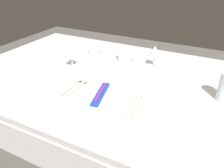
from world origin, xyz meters
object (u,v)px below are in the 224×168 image
at_px(fork_inner, 74,86).
at_px(spoon_soup, 139,103).
at_px(wine_glass_left, 71,52).
at_px(coffee_cup_left, 125,55).
at_px(toothbrush_package, 101,94).
at_px(dinner_knife, 131,104).
at_px(fork_outer, 79,88).
at_px(coffee_cup_right, 94,48).
at_px(wine_glass_centre, 155,52).
at_px(dinner_plate, 101,97).

xyz_separation_m(fork_inner, spoon_soup, (0.36, 0.00, 0.00)).
bearing_deg(wine_glass_left, coffee_cup_left, 40.10).
height_order(toothbrush_package, dinner_knife, toothbrush_package).
bearing_deg(fork_inner, coffee_cup_left, 77.56).
xyz_separation_m(fork_outer, coffee_cup_left, (0.06, 0.44, 0.04)).
height_order(toothbrush_package, coffee_cup_right, coffee_cup_right).
bearing_deg(wine_glass_centre, toothbrush_package, -102.41).
relative_size(fork_inner, coffee_cup_left, 1.81).
height_order(coffee_cup_right, wine_glass_centre, wine_glass_centre).
xyz_separation_m(fork_inner, wine_glass_centre, (0.29, 0.45, 0.09)).
relative_size(toothbrush_package, fork_outer, 0.98).
distance_m(toothbrush_package, coffee_cup_right, 0.59).
bearing_deg(wine_glass_left, dinner_knife, -24.79).
xyz_separation_m(toothbrush_package, spoon_soup, (0.18, 0.04, -0.02)).
distance_m(dinner_knife, coffee_cup_left, 0.51).
bearing_deg(wine_glass_centre, wine_glass_left, -152.34).
bearing_deg(wine_glass_left, fork_outer, -47.87).
height_order(coffee_cup_left, coffee_cup_right, coffee_cup_left).
xyz_separation_m(spoon_soup, wine_glass_centre, (-0.08, 0.45, 0.09)).
height_order(coffee_cup_left, wine_glass_left, wine_glass_left).
relative_size(coffee_cup_right, wine_glass_centre, 0.71).
xyz_separation_m(dinner_knife, wine_glass_left, (-0.50, 0.23, 0.09)).
relative_size(dinner_plate, dinner_knife, 1.16).
xyz_separation_m(dinner_knife, coffee_cup_left, (-0.24, 0.45, 0.04)).
height_order(fork_inner, wine_glass_centre, wine_glass_centre).
bearing_deg(spoon_soup, wine_glass_left, 158.36).
height_order(dinner_knife, coffee_cup_left, coffee_cup_left).
height_order(fork_outer, wine_glass_centre, wine_glass_centre).
height_order(spoon_soup, wine_glass_left, wine_glass_left).
bearing_deg(dinner_plate, fork_inner, 168.83).
distance_m(fork_outer, coffee_cup_left, 0.45).
bearing_deg(fork_outer, dinner_knife, -1.80).
xyz_separation_m(dinner_plate, dinner_knife, (0.15, 0.02, -0.01)).
xyz_separation_m(toothbrush_package, fork_inner, (-0.18, 0.04, -0.02)).
bearing_deg(wine_glass_left, fork_inner, -51.71).
xyz_separation_m(coffee_cup_left, coffee_cup_right, (-0.25, 0.02, -0.00)).
height_order(fork_outer, fork_inner, same).
bearing_deg(coffee_cup_left, spoon_soup, -58.26).
relative_size(dinner_knife, wine_glass_centre, 1.58).
distance_m(dinner_plate, coffee_cup_left, 0.48).
distance_m(toothbrush_package, spoon_soup, 0.19).
height_order(fork_outer, coffee_cup_right, coffee_cup_right).
bearing_deg(dinner_knife, wine_glass_centre, 95.45).
xyz_separation_m(toothbrush_package, wine_glass_centre, (0.11, 0.48, 0.07)).
distance_m(spoon_soup, coffee_cup_left, 0.51).
relative_size(dinner_plate, fork_inner, 1.21).
distance_m(toothbrush_package, fork_outer, 0.15).
xyz_separation_m(coffee_cup_left, wine_glass_left, (-0.26, -0.22, 0.05)).
relative_size(coffee_cup_right, wine_glass_left, 0.71).
distance_m(dinner_plate, coffee_cup_right, 0.59).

